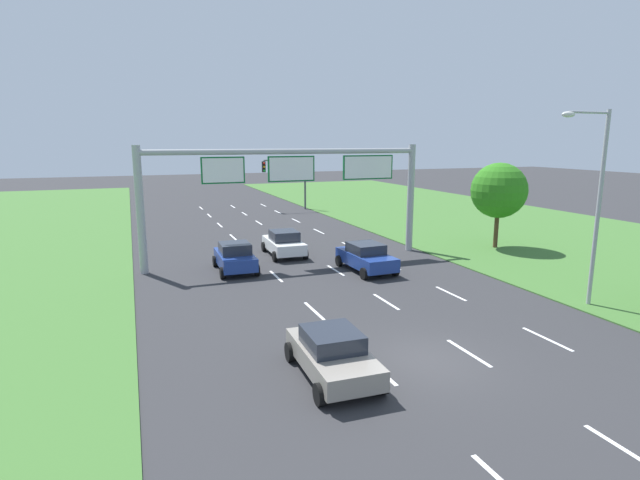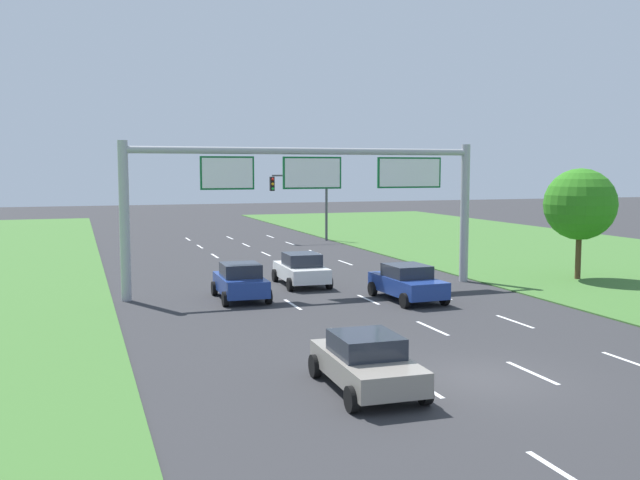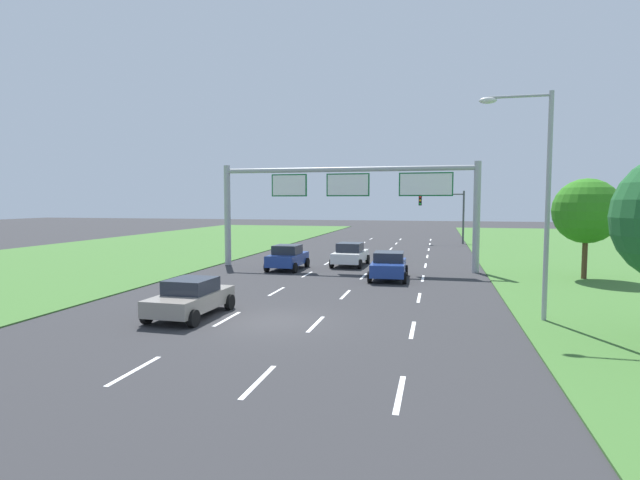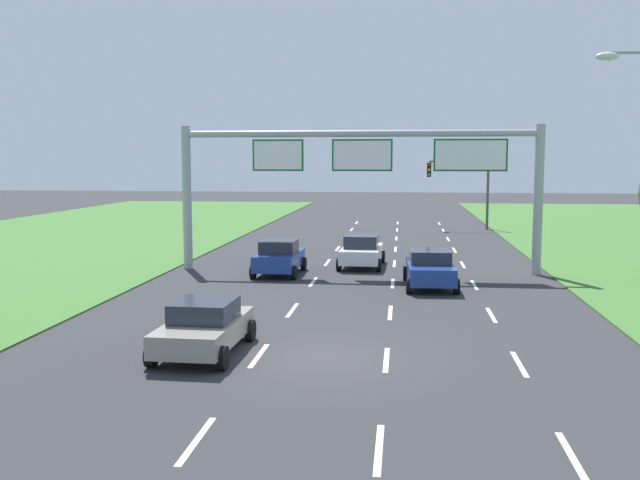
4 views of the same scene
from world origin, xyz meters
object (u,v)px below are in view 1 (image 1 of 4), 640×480
car_near_red (235,257)px  car_far_ahead (332,353)px  traffic_light_mast (288,173)px  car_mid_lane (366,257)px  street_lamp (594,192)px  car_lead_silver (284,243)px  roadside_tree_mid (499,191)px  sign_gantry (293,180)px

car_near_red → car_far_ahead: (0.28, -13.80, -0.06)m
traffic_light_mast → car_near_red: bearing=-113.9°
car_mid_lane → car_far_ahead: size_ratio=1.03×
traffic_light_mast → street_lamp: 34.91m
car_far_ahead → street_lamp: (12.91, 2.29, 4.33)m
car_lead_silver → street_lamp: 17.71m
traffic_light_mast → roadside_tree_mid: size_ratio=0.96×
car_mid_lane → street_lamp: bearing=-57.1°
car_far_ahead → sign_gantry: bearing=78.2°
car_near_red → traffic_light_mast: 25.63m
sign_gantry → street_lamp: (9.31, -12.83, 0.13)m
car_mid_lane → traffic_light_mast: traffic_light_mast is taller
car_mid_lane → traffic_light_mast: (3.39, 25.81, 3.07)m
car_lead_silver → sign_gantry: 4.41m
car_far_ahead → roadside_tree_mid: size_ratio=0.72×
car_mid_lane → traffic_light_mast: size_ratio=0.77×
street_lamp → car_far_ahead: bearing=-169.9°
sign_gantry → roadside_tree_mid: sign_gantry is taller
car_mid_lane → street_lamp: street_lamp is taller
car_far_ahead → roadside_tree_mid: bearing=39.3°
car_near_red → sign_gantry: 5.82m
car_mid_lane → street_lamp: 11.74m
car_far_ahead → sign_gantry: (3.59, 15.12, 4.20)m
street_lamp → roadside_tree_mid: street_lamp is taller
car_mid_lane → roadside_tree_mid: (10.96, 2.35, 3.14)m
car_far_ahead → roadside_tree_mid: (17.59, 13.60, 3.19)m
car_near_red → car_far_ahead: bearing=-87.6°
car_mid_lane → roadside_tree_mid: 11.64m
car_lead_silver → roadside_tree_mid: (14.16, -3.03, 3.14)m
car_near_red → street_lamp: (13.19, -11.51, 4.26)m
car_far_ahead → traffic_light_mast: traffic_light_mast is taller
car_lead_silver → sign_gantry: bearing=-82.1°
sign_gantry → street_lamp: size_ratio=2.03×
car_lead_silver → car_far_ahead: car_lead_silver is taller
car_near_red → street_lamp: size_ratio=0.46×
car_far_ahead → traffic_light_mast: bearing=76.4°
car_near_red → roadside_tree_mid: 18.14m
car_mid_lane → car_far_ahead: bearing=-122.6°
car_near_red → car_lead_silver: car_near_red is taller
car_mid_lane → sign_gantry: sign_gantry is taller
traffic_light_mast → car_mid_lane: bearing=-97.5°
traffic_light_mast → roadside_tree_mid: roadside_tree_mid is taller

